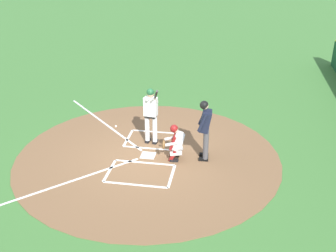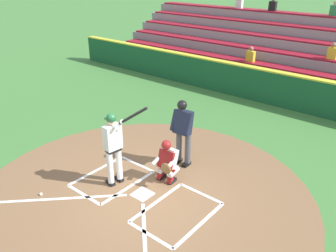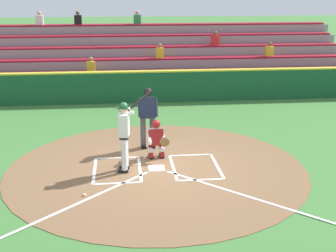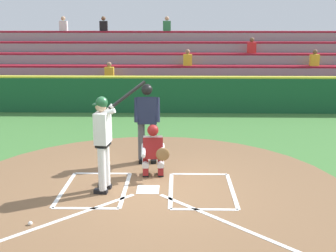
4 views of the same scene
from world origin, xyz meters
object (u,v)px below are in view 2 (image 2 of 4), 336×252
(plate_umpire, at_px, (183,128))
(batter, at_px, (114,144))
(catcher, at_px, (167,160))
(baseball, at_px, (41,194))

(plate_umpire, bearing_deg, batter, 68.18)
(catcher, xyz_separation_m, plate_umpire, (0.19, -0.87, 0.49))
(baseball, bearing_deg, plate_umpire, -117.55)
(catcher, relative_size, baseball, 15.27)
(catcher, height_order, baseball, catcher)
(catcher, bearing_deg, baseball, 51.56)
(batter, distance_m, catcher, 1.36)
(plate_umpire, relative_size, baseball, 25.20)
(batter, height_order, baseball, batter)
(catcher, bearing_deg, plate_umpire, -77.63)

